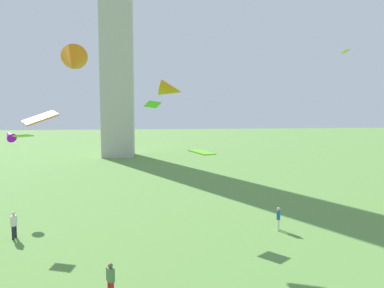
{
  "coord_description": "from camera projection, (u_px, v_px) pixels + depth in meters",
  "views": [
    {
      "loc": [
        -1.86,
        -6.17,
        8.63
      ],
      "look_at": [
        0.37,
        17.15,
        6.16
      ],
      "focal_mm": 37.95,
      "sensor_mm": 36.0,
      "label": 1
    }
  ],
  "objects": [
    {
      "name": "person_0",
      "position": [
        278.0,
        217.0,
        27.18
      ],
      "size": [
        0.35,
        0.47,
        1.57
      ],
      "rotation": [
        0.0,
        0.0,
        4.4
      ],
      "color": "silver",
      "rests_on": "ground_plane"
    },
    {
      "name": "person_1",
      "position": [
        14.0,
        223.0,
        25.48
      ],
      "size": [
        0.29,
        0.54,
        1.73
      ],
      "rotation": [
        0.0,
        0.0,
        1.5
      ],
      "color": "#1E2333",
      "rests_on": "ground_plane"
    },
    {
      "name": "person_2",
      "position": [
        111.0,
        278.0,
        17.79
      ],
      "size": [
        0.41,
        0.47,
        1.58
      ],
      "rotation": [
        0.0,
        0.0,
        2.1
      ],
      "color": "red",
      "rests_on": "ground_plane"
    },
    {
      "name": "kite_flying_0",
      "position": [
        153.0,
        104.0,
        24.9
      ],
      "size": [
        1.1,
        0.97,
        0.48
      ],
      "rotation": [
        0.0,
        0.0,
        3.76
      ],
      "color": "#4BC71F"
    },
    {
      "name": "kite_flying_1",
      "position": [
        40.0,
        118.0,
        20.74
      ],
      "size": [
        1.99,
        1.72,
        0.77
      ],
      "rotation": [
        0.0,
        0.0,
        3.6
      ],
      "color": "orange"
    },
    {
      "name": "kite_flying_2",
      "position": [
        9.0,
        135.0,
        32.52
      ],
      "size": [
        1.44,
        1.51,
        1.16
      ],
      "rotation": [
        0.0,
        0.0,
        3.82
      ],
      "color": "#910CCA"
    },
    {
      "name": "kite_flying_3",
      "position": [
        23.0,
        136.0,
        27.55
      ],
      "size": [
        1.32,
        1.06,
        0.3
      ],
      "rotation": [
        0.0,
        0.0,
        2.86
      ],
      "color": "#6ABE20"
    },
    {
      "name": "kite_flying_4",
      "position": [
        73.0,
        62.0,
        22.92
      ],
      "size": [
        1.82,
        2.76,
        2.28
      ],
      "rotation": [
        0.0,
        0.0,
        0.11
      ],
      "color": "orange"
    },
    {
      "name": "kite_flying_6",
      "position": [
        202.0,
        152.0,
        27.77
      ],
      "size": [
        1.91,
        2.01,
        0.3
      ],
      "rotation": [
        0.0,
        0.0,
        2.23
      ],
      "color": "#6BD428"
    },
    {
      "name": "kite_flying_7",
      "position": [
        171.0,
        90.0,
        28.34
      ],
      "size": [
        1.9,
        1.34,
        1.43
      ],
      "rotation": [
        0.0,
        0.0,
        1.43
      ],
      "color": "#C9950B"
    },
    {
      "name": "kite_flying_8",
      "position": [
        346.0,
        51.0,
        33.15
      ],
      "size": [
        0.93,
        0.92,
        0.4
      ],
      "rotation": [
        0.0,
        0.0,
        3.81
      ],
      "color": "yellow"
    }
  ]
}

